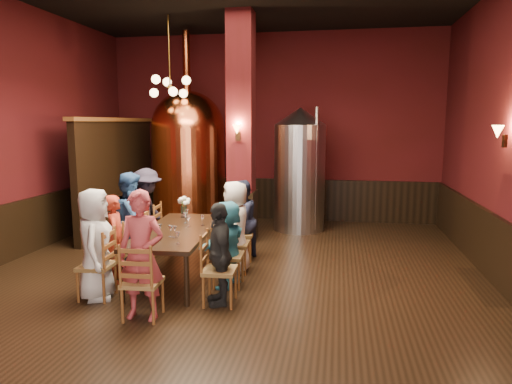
% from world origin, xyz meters
% --- Properties ---
extents(room, '(10.00, 10.02, 4.50)m').
position_xyz_m(room, '(0.00, 0.00, 2.25)').
color(room, black).
rests_on(room, ground).
extents(wainscot_back, '(7.90, 0.08, 1.00)m').
position_xyz_m(wainscot_back, '(0.00, 4.96, 0.50)').
color(wainscot_back, black).
rests_on(wainscot_back, ground).
extents(column, '(0.58, 0.58, 4.50)m').
position_xyz_m(column, '(-0.30, 2.80, 2.25)').
color(column, '#4B1014').
rests_on(column, ground).
extents(partition, '(0.22, 3.50, 2.40)m').
position_xyz_m(partition, '(-3.20, 3.20, 1.20)').
color(partition, black).
rests_on(partition, ground).
extents(pendant_cluster, '(0.90, 0.90, 1.70)m').
position_xyz_m(pendant_cluster, '(-1.80, 2.90, 3.10)').
color(pendant_cluster, '#A57226').
rests_on(pendant_cluster, room).
extents(sconce_wall, '(0.20, 0.20, 0.36)m').
position_xyz_m(sconce_wall, '(3.90, 0.80, 2.20)').
color(sconce_wall, black).
rests_on(sconce_wall, room).
extents(sconce_column, '(0.20, 0.20, 0.36)m').
position_xyz_m(sconce_column, '(-0.30, 2.50, 2.20)').
color(sconce_column, black).
rests_on(sconce_column, column).
extents(dining_table, '(1.16, 2.46, 0.75)m').
position_xyz_m(dining_table, '(-0.80, 0.40, 0.69)').
color(dining_table, black).
rests_on(dining_table, ground).
extents(chair_0, '(0.49, 0.49, 0.92)m').
position_xyz_m(chair_0, '(-1.58, -0.65, 0.46)').
color(chair_0, brown).
rests_on(chair_0, ground).
extents(person_0, '(0.70, 0.86, 1.51)m').
position_xyz_m(person_0, '(-1.58, -0.65, 0.76)').
color(person_0, silver).
rests_on(person_0, ground).
extents(chair_1, '(0.49, 0.49, 0.92)m').
position_xyz_m(chair_1, '(-1.63, 0.01, 0.46)').
color(chair_1, brown).
rests_on(chair_1, ground).
extents(person_1, '(0.46, 0.56, 1.32)m').
position_xyz_m(person_1, '(-1.63, 0.01, 0.66)').
color(person_1, maroon).
rests_on(person_1, ground).
extents(chair_2, '(0.49, 0.49, 0.92)m').
position_xyz_m(chair_2, '(-1.67, 0.67, 0.46)').
color(chair_2, brown).
rests_on(chair_2, ground).
extents(person_2, '(0.54, 0.84, 1.59)m').
position_xyz_m(person_2, '(-1.67, 0.67, 0.79)').
color(person_2, '#295089').
rests_on(person_2, ground).
extents(chair_3, '(0.49, 0.49, 0.92)m').
position_xyz_m(chair_3, '(-1.71, 1.34, 0.46)').
color(chair_3, brown).
rests_on(chair_3, ground).
extents(person_3, '(0.65, 1.06, 1.58)m').
position_xyz_m(person_3, '(-1.71, 1.34, 0.79)').
color(person_3, black).
rests_on(person_3, ground).
extents(chair_4, '(0.49, 0.49, 0.92)m').
position_xyz_m(chair_4, '(0.12, -0.54, 0.46)').
color(chair_4, brown).
rests_on(chair_4, ground).
extents(person_4, '(0.60, 0.86, 1.36)m').
position_xyz_m(person_4, '(0.12, -0.54, 0.68)').
color(person_4, black).
rests_on(person_4, ground).
extents(chair_5, '(0.49, 0.49, 0.92)m').
position_xyz_m(chair_5, '(0.07, 0.13, 0.46)').
color(chair_5, brown).
rests_on(chair_5, ground).
extents(person_5, '(0.61, 1.23, 1.27)m').
position_xyz_m(person_5, '(0.07, 0.13, 0.64)').
color(person_5, teal).
rests_on(person_5, ground).
extents(chair_6, '(0.49, 0.49, 0.92)m').
position_xyz_m(chair_6, '(0.03, 0.79, 0.46)').
color(chair_6, brown).
rests_on(chair_6, ground).
extents(person_6, '(0.62, 0.80, 1.47)m').
position_xyz_m(person_6, '(0.03, 0.79, 0.73)').
color(person_6, silver).
rests_on(person_6, ground).
extents(chair_7, '(0.49, 0.49, 0.92)m').
position_xyz_m(chair_7, '(-0.02, 1.45, 0.46)').
color(chair_7, brown).
rests_on(chair_7, ground).
extents(person_7, '(0.52, 0.75, 1.40)m').
position_xyz_m(person_7, '(-0.02, 1.45, 0.70)').
color(person_7, '#1C2139').
rests_on(person_7, ground).
extents(chair_8, '(0.49, 0.49, 0.92)m').
position_xyz_m(chair_8, '(-0.70, -1.15, 0.46)').
color(chair_8, brown).
rests_on(chair_8, ground).
extents(person_8, '(0.58, 0.38, 1.59)m').
position_xyz_m(person_8, '(-0.70, -1.15, 0.79)').
color(person_8, '#A6373D').
rests_on(person_8, ground).
extents(copper_kettle, '(1.90, 1.90, 4.37)m').
position_xyz_m(copper_kettle, '(-1.75, 3.82, 1.59)').
color(copper_kettle, black).
rests_on(copper_kettle, ground).
extents(steel_vessel, '(1.39, 1.39, 2.70)m').
position_xyz_m(steel_vessel, '(0.78, 3.89, 1.35)').
color(steel_vessel, '#B2B2B7').
rests_on(steel_vessel, ground).
extents(rose_vase, '(0.22, 0.22, 0.37)m').
position_xyz_m(rose_vase, '(-1.00, 1.28, 0.99)').
color(rose_vase, white).
rests_on(rose_vase, dining_table).
extents(wine_glass_0, '(0.07, 0.07, 0.17)m').
position_xyz_m(wine_glass_0, '(-0.91, -0.04, 0.83)').
color(wine_glass_0, white).
rests_on(wine_glass_0, dining_table).
extents(wine_glass_1, '(0.07, 0.07, 0.17)m').
position_xyz_m(wine_glass_1, '(-0.97, -0.60, 0.83)').
color(wine_glass_1, white).
rests_on(wine_glass_1, dining_table).
extents(wine_glass_2, '(0.07, 0.07, 0.17)m').
position_xyz_m(wine_glass_2, '(-0.89, 1.11, 0.83)').
color(wine_glass_2, white).
rests_on(wine_glass_2, dining_table).
extents(wine_glass_3, '(0.07, 0.07, 0.17)m').
position_xyz_m(wine_glass_3, '(-0.68, 0.59, 0.83)').
color(wine_glass_3, white).
rests_on(wine_glass_3, dining_table).
extents(wine_glass_4, '(0.07, 0.07, 0.17)m').
position_xyz_m(wine_glass_4, '(-0.73, -0.08, 0.83)').
color(wine_glass_4, white).
rests_on(wine_glass_4, dining_table).
extents(wine_glass_5, '(0.07, 0.07, 0.17)m').
position_xyz_m(wine_glass_5, '(-0.49, 0.71, 0.83)').
color(wine_glass_5, white).
rests_on(wine_glass_5, dining_table).
extents(wine_glass_6, '(0.07, 0.07, 0.17)m').
position_xyz_m(wine_glass_6, '(-0.81, 0.82, 0.83)').
color(wine_glass_6, white).
rests_on(wine_glass_6, dining_table).
extents(wine_glass_7, '(0.07, 0.07, 0.17)m').
position_xyz_m(wine_glass_7, '(-0.66, -0.11, 0.83)').
color(wine_glass_7, white).
rests_on(wine_glass_7, dining_table).
extents(wine_glass_8, '(0.07, 0.07, 0.17)m').
position_xyz_m(wine_glass_8, '(-0.49, -0.43, 0.83)').
color(wine_glass_8, white).
rests_on(wine_glass_8, dining_table).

